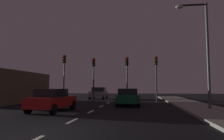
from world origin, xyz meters
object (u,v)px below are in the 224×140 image
Objects in this scene: traffic_signal_center_left at (94,71)px; street_lamp_right at (202,45)px; traffic_signal_far_left at (64,69)px; car_adjacent_lane at (52,100)px; car_oncoming_far at (99,93)px; traffic_signal_far_right at (156,70)px; car_stopped_ahead at (127,97)px; traffic_signal_center_right at (127,70)px.

street_lamp_right is at bearing -39.67° from traffic_signal_center_left.
street_lamp_right is (12.75, -7.76, 0.87)m from traffic_signal_far_left.
car_oncoming_far is (0.17, 14.74, 0.04)m from car_adjacent_lane.
traffic_signal_far_right reaches higher than car_adjacent_lane.
car_adjacent_lane is 1.04× the size of car_oncoming_far.
car_adjacent_lane is (-4.58, -5.07, 0.00)m from car_stopped_ahead.
traffic_signal_center_right is at bearing -51.41° from car_oncoming_far.
traffic_signal_center_left is 0.99× the size of traffic_signal_center_right.
car_stopped_ahead is 10.62m from car_oncoming_far.
street_lamp_right reaches higher than car_stopped_ahead.
car_oncoming_far is 16.62m from street_lamp_right.
traffic_signal_far_left is at bearing 148.66° from car_stopped_ahead.
traffic_signal_far_left reaches higher than car_stopped_ahead.
car_oncoming_far is at bearing 60.04° from traffic_signal_far_left.
car_oncoming_far is (-0.42, 5.17, -2.57)m from traffic_signal_center_left.
traffic_signal_far_left reaches higher than traffic_signal_center_left.
car_stopped_ahead is at bearing 148.73° from street_lamp_right.
car_oncoming_far is at bearing 127.08° from street_lamp_right.
traffic_signal_center_right is (7.11, -0.00, -0.23)m from traffic_signal_far_left.
traffic_signal_center_left is at bearing -180.00° from traffic_signal_far_right.
traffic_signal_center_left is (3.40, -0.00, -0.26)m from traffic_signal_far_left.
traffic_signal_far_right reaches higher than car_stopped_ahead.
traffic_signal_center_left is 0.64× the size of street_lamp_right.
street_lamp_right is at bearing -53.96° from traffic_signal_center_right.
car_oncoming_far is (2.98, 5.17, -2.83)m from traffic_signal_far_left.
street_lamp_right is (5.37, -3.26, 3.73)m from car_stopped_ahead.
traffic_signal_center_right reaches higher than car_stopped_ahead.
car_oncoming_far is 0.54× the size of street_lamp_right.
car_stopped_ahead is at bearing 47.95° from car_adjacent_lane.
car_adjacent_lane is at bearing -127.76° from traffic_signal_far_right.
traffic_signal_far_right is at bearing -0.00° from traffic_signal_far_left.
traffic_signal_center_left is at bearing -85.36° from car_oncoming_far.
street_lamp_right is (9.77, -12.93, 3.69)m from car_oncoming_far.
traffic_signal_center_left is 0.99× the size of traffic_signal_far_right.
traffic_signal_center_left is 3.71m from traffic_signal_center_right.
street_lamp_right reaches higher than traffic_signal_center_left.
traffic_signal_far_left is at bearing 179.99° from traffic_signal_center_left.
traffic_signal_center_left is 1.15× the size of car_adjacent_lane.
traffic_signal_center_left is 6.82m from traffic_signal_far_right.
traffic_signal_far_right is 1.22× the size of car_oncoming_far.
traffic_signal_far_right is 1.14× the size of car_stopped_ahead.
street_lamp_right is (9.94, 1.82, 3.73)m from car_adjacent_lane.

